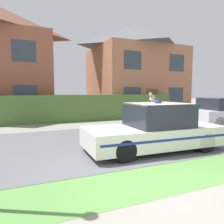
# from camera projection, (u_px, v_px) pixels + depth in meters

# --- Properties ---
(ground_plane) EXTENTS (80.00, 80.00, 0.00)m
(ground_plane) POSITION_uv_depth(u_px,v_px,m) (165.00, 188.00, 4.32)
(ground_plane) COLOR gray
(road_strip) EXTENTS (28.00, 6.14, 0.01)m
(road_strip) POSITION_uv_depth(u_px,v_px,m) (95.00, 142.00, 8.20)
(road_strip) COLOR #5B5B60
(road_strip) RESTS_ON ground
(lawn_verge) EXTENTS (28.00, 1.50, 0.01)m
(lawn_verge) POSITION_uv_depth(u_px,v_px,m) (153.00, 180.00, 4.71)
(lawn_verge) COLOR #568C42
(lawn_verge) RESTS_ON ground
(garden_hedge) EXTENTS (12.70, 0.78, 1.68)m
(garden_hedge) POSITION_uv_depth(u_px,v_px,m) (85.00, 108.00, 14.06)
(garden_hedge) COLOR #4C7233
(garden_hedge) RESTS_ON ground
(police_car) EXTENTS (4.51, 1.99, 1.60)m
(police_car) POSITION_uv_depth(u_px,v_px,m) (155.00, 129.00, 7.04)
(police_car) COLOR black
(police_car) RESTS_ON road_strip
(cat) EXTENTS (0.32, 0.22, 0.27)m
(cat) POSITION_uv_depth(u_px,v_px,m) (152.00, 97.00, 6.59)
(cat) COLOR gray
(cat) RESTS_ON police_car
(neighbour_car_near) EXTENTS (3.94, 1.90, 1.56)m
(neighbour_car_near) POSITION_uv_depth(u_px,v_px,m) (222.00, 112.00, 12.00)
(neighbour_car_near) COLOR black
(neighbour_car_near) RESTS_ON road_strip
(house_right) EXTENTS (7.51, 6.53, 7.64)m
(house_right) POSITION_uv_depth(u_px,v_px,m) (135.00, 69.00, 19.21)
(house_right) COLOR #A86B4C
(house_right) RESTS_ON ground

